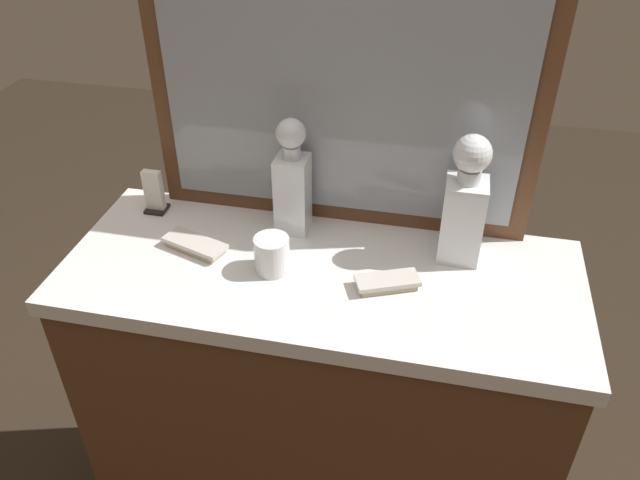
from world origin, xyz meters
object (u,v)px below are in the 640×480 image
object	(u,v)px
silver_brush_right	(195,245)
napkin_holder	(154,194)
silver_brush_front	(387,283)
crystal_decanter_front	(464,211)
crystal_tumbler_far_right	(272,256)
crystal_decanter_far_left	(292,187)

from	to	relation	value
silver_brush_right	napkin_holder	bearing A→B (deg)	138.75
silver_brush_front	crystal_decanter_front	bearing A→B (deg)	46.13
crystal_decanter_front	napkin_holder	bearing A→B (deg)	177.50
crystal_tumbler_far_right	silver_brush_front	bearing A→B (deg)	-1.61
crystal_decanter_far_left	napkin_holder	size ratio (longest dim) A/B	2.56
crystal_decanter_far_left	crystal_decanter_front	bearing A→B (deg)	-4.05
crystal_decanter_far_left	crystal_tumbler_far_right	bearing A→B (deg)	-91.85
silver_brush_right	napkin_holder	xyz separation A→B (m)	(-0.16, 0.14, 0.03)
crystal_tumbler_far_right	silver_brush_right	xyz separation A→B (m)	(-0.19, 0.03, -0.02)
crystal_decanter_far_left	crystal_tumbler_far_right	size ratio (longest dim) A/B	3.43
crystal_decanter_far_left	napkin_holder	distance (m)	0.36
crystal_tumbler_far_right	silver_brush_right	size ratio (longest dim) A/B	0.52
crystal_tumbler_far_right	silver_brush_right	bearing A→B (deg)	170.07
crystal_decanter_front	silver_brush_right	distance (m)	0.60
crystal_tumbler_far_right	silver_brush_front	distance (m)	0.25
crystal_decanter_front	crystal_decanter_far_left	distance (m)	0.39
crystal_decanter_far_left	silver_brush_right	xyz separation A→B (m)	(-0.20, -0.13, -0.10)
crystal_decanter_front	silver_brush_right	xyz separation A→B (m)	(-0.58, -0.10, -0.11)
silver_brush_right	crystal_decanter_far_left	bearing A→B (deg)	33.72
crystal_decanter_far_left	napkin_holder	world-z (taller)	crystal_decanter_far_left
crystal_tumbler_far_right	napkin_holder	xyz separation A→B (m)	(-0.35, 0.17, 0.01)
silver_brush_front	napkin_holder	xyz separation A→B (m)	(-0.60, 0.18, 0.03)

